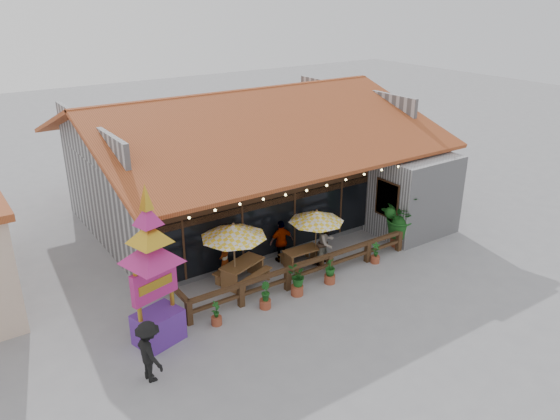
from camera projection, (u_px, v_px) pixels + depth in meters
ground at (331, 266)px, 22.00m from camera, size 100.00×100.00×0.00m
restaurant_building at (250, 171)px, 26.36m from camera, size 15.50×14.73×6.09m
patio_railing at (289, 271)px, 20.39m from camera, size 10.00×2.60×0.92m
umbrella_left at (233, 231)px, 19.67m from camera, size 2.48×2.48×2.62m
umbrella_right at (316, 217)px, 21.49m from camera, size 2.71×2.71×2.37m
picnic_table_left at (242, 269)px, 20.61m from camera, size 2.16×2.01×0.84m
picnic_table_right at (302, 255)px, 21.91m from camera, size 1.55×1.35×0.72m
thai_sign_tower at (151, 256)px, 16.23m from camera, size 2.58×2.58×5.70m
tropical_plant at (400, 217)px, 23.32m from camera, size 2.13×2.01×2.33m
diner_a at (225, 261)px, 20.66m from camera, size 0.72×0.66×1.65m
diner_b at (326, 243)px, 21.86m from camera, size 1.09×0.96×1.89m
diner_c at (281, 241)px, 22.12m from camera, size 1.09×0.58×1.78m
pedestrian at (149, 352)px, 15.32m from camera, size 0.81×1.28×1.89m
planter_a at (216, 315)px, 18.08m from camera, size 0.38×0.36×0.89m
planter_b at (265, 297)px, 18.99m from camera, size 0.40×0.40×0.99m
planter_c at (297, 280)px, 19.75m from camera, size 0.82×0.76×1.12m
planter_d at (330, 271)px, 20.59m from camera, size 0.54×0.54×1.03m
planter_e at (375, 254)px, 22.17m from camera, size 0.38×0.37×0.90m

